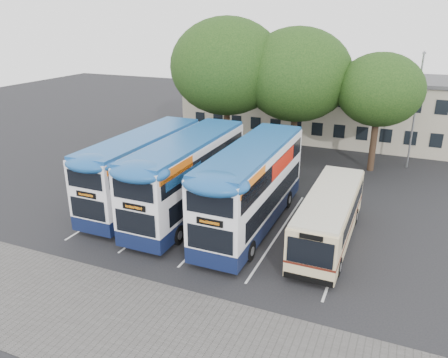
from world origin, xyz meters
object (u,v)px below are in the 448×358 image
tree_right (380,90)px  bus_single (330,214)px  tree_mid (297,75)px  lamp_post (416,105)px  tree_left (227,67)px  bus_dd_left (144,166)px  bus_dd_mid (189,173)px  bus_dd_right (253,183)px

tree_right → bus_single: (-0.93, -13.01, -4.73)m
tree_mid → tree_right: 6.42m
lamp_post → bus_single: (-3.59, -14.86, -3.50)m
tree_left → bus_dd_left: size_ratio=1.05×
lamp_post → bus_dd_left: bearing=-137.3°
bus_dd_mid → bus_single: bus_dd_mid is taller
lamp_post → bus_dd_mid: lamp_post is taller
tree_right → bus_single: bearing=-94.1°
bus_dd_left → tree_mid: bearing=62.8°
bus_single → tree_left: bearing=132.3°
tree_left → bus_dd_mid: tree_left is taller
tree_left → tree_mid: 5.73m
bus_dd_left → bus_single: bus_dd_left is taller
tree_mid → bus_dd_right: (0.99, -13.00, -4.47)m
tree_right → bus_dd_mid: tree_right is taller
bus_dd_mid → tree_mid: bearing=76.5°
tree_mid → bus_single: size_ratio=1.15×
lamp_post → bus_dd_mid: bearing=-129.7°
bus_dd_left → bus_dd_right: (7.47, -0.38, 0.11)m
tree_mid → bus_dd_left: bearing=-117.2°
bus_dd_mid → bus_dd_right: size_ratio=0.99×
bus_single → bus_dd_left: bearing=177.3°
lamp_post → tree_left: (-14.63, -2.73, 2.52)m
tree_left → bus_dd_right: size_ratio=1.01×
lamp_post → tree_left: bearing=-169.4°
tree_mid → bus_dd_left: 14.90m
lamp_post → bus_dd_left: 21.24m
tree_mid → bus_single: tree_mid is taller
tree_mid → bus_dd_right: size_ratio=0.94×
lamp_post → bus_dd_right: (-8.03, -14.68, -2.45)m
tree_left → tree_mid: size_ratio=1.07×
bus_dd_right → bus_dd_left: bearing=177.1°
lamp_post → bus_single: 15.69m
tree_left → bus_dd_mid: (2.50, -11.90, -4.99)m
tree_mid → bus_dd_left: size_ratio=0.99×
lamp_post → bus_single: size_ratio=0.96×
tree_right → bus_dd_left: tree_right is taller
tree_mid → bus_single: bearing=-67.6°
tree_right → bus_dd_right: size_ratio=0.79×
lamp_post → tree_mid: (-9.02, -1.68, 2.01)m
tree_left → tree_right: 12.08m
bus_dd_mid → tree_left: bearing=101.9°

